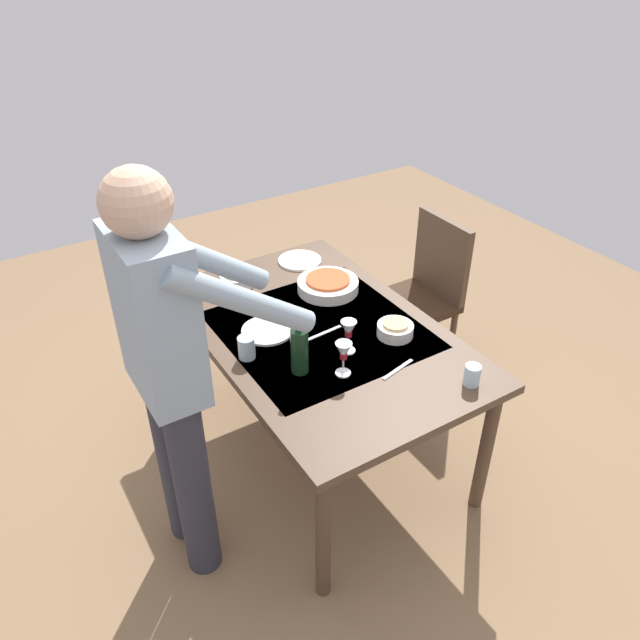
# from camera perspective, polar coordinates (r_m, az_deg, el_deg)

# --- Properties ---
(ground_plane) EXTENTS (6.00, 6.00, 0.00)m
(ground_plane) POSITION_cam_1_polar(r_m,az_deg,el_deg) (3.23, -0.00, -11.49)
(ground_plane) COLOR #846647
(dining_table) EXTENTS (1.52, 0.97, 0.72)m
(dining_table) POSITION_cam_1_polar(r_m,az_deg,el_deg) (2.80, -0.00, -2.03)
(dining_table) COLOR #4C3828
(dining_table) RESTS_ON ground_plane
(chair_near) EXTENTS (0.40, 0.40, 0.91)m
(chair_near) POSITION_cam_1_polar(r_m,az_deg,el_deg) (3.50, 9.69, 3.00)
(chair_near) COLOR #352114
(chair_near) RESTS_ON ground_plane
(person_server) EXTENTS (0.42, 0.61, 1.69)m
(person_server) POSITION_cam_1_polar(r_m,az_deg,el_deg) (2.22, -13.63, -4.20)
(person_server) COLOR #2D2D38
(person_server) RESTS_ON ground_plane
(wine_bottle) EXTENTS (0.07, 0.07, 0.30)m
(wine_bottle) POSITION_cam_1_polar(r_m,az_deg,el_deg) (2.46, -1.90, -2.69)
(wine_bottle) COLOR black
(wine_bottle) RESTS_ON dining_table
(wine_glass_left) EXTENTS (0.07, 0.07, 0.15)m
(wine_glass_left) POSITION_cam_1_polar(r_m,az_deg,el_deg) (2.45, 2.18, -3.05)
(wine_glass_left) COLOR white
(wine_glass_left) RESTS_ON dining_table
(wine_glass_right) EXTENTS (0.07, 0.07, 0.15)m
(wine_glass_right) POSITION_cam_1_polar(r_m,az_deg,el_deg) (2.57, 2.64, -1.01)
(wine_glass_right) COLOR white
(wine_glass_right) RESTS_ON dining_table
(water_cup_near_left) EXTENTS (0.07, 0.07, 0.10)m
(water_cup_near_left) POSITION_cam_1_polar(r_m,az_deg,el_deg) (2.58, -6.80, -2.54)
(water_cup_near_left) COLOR silver
(water_cup_near_left) RESTS_ON dining_table
(water_cup_near_right) EXTENTS (0.08, 0.08, 0.09)m
(water_cup_near_right) POSITION_cam_1_polar(r_m,az_deg,el_deg) (3.11, -12.18, 3.52)
(water_cup_near_right) COLOR silver
(water_cup_near_right) RESTS_ON dining_table
(water_cup_far_left) EXTENTS (0.06, 0.06, 0.09)m
(water_cup_far_left) POSITION_cam_1_polar(r_m,az_deg,el_deg) (2.50, 13.85, -4.96)
(water_cup_far_left) COLOR silver
(water_cup_far_left) RESTS_ON dining_table
(serving_bowl_pasta) EXTENTS (0.30, 0.30, 0.07)m
(serving_bowl_pasta) POSITION_cam_1_polar(r_m,az_deg,el_deg) (3.03, 0.73, 3.29)
(serving_bowl_pasta) COLOR white
(serving_bowl_pasta) RESTS_ON dining_table
(side_bowl_salad) EXTENTS (0.18, 0.18, 0.07)m
(side_bowl_salad) POSITION_cam_1_polar(r_m,az_deg,el_deg) (3.11, -7.60, 3.89)
(side_bowl_salad) COLOR white
(side_bowl_salad) RESTS_ON dining_table
(side_bowl_bread) EXTENTS (0.16, 0.16, 0.07)m
(side_bowl_bread) POSITION_cam_1_polar(r_m,az_deg,el_deg) (2.73, 6.95, -0.83)
(side_bowl_bread) COLOR white
(side_bowl_bread) RESTS_ON dining_table
(dinner_plate_near) EXTENTS (0.23, 0.23, 0.01)m
(dinner_plate_near) POSITION_cam_1_polar(r_m,az_deg,el_deg) (3.30, -1.88, 5.51)
(dinner_plate_near) COLOR white
(dinner_plate_near) RESTS_ON dining_table
(dinner_plate_far) EXTENTS (0.23, 0.23, 0.01)m
(dinner_plate_far) POSITION_cam_1_polar(r_m,az_deg,el_deg) (2.75, -4.88, -0.96)
(dinner_plate_far) COLOR white
(dinner_plate_far) RESTS_ON dining_table
(table_knife) EXTENTS (0.03, 0.20, 0.00)m
(table_knife) POSITION_cam_1_polar(r_m,az_deg,el_deg) (2.73, 0.24, -1.27)
(table_knife) COLOR silver
(table_knife) RESTS_ON dining_table
(table_fork) EXTENTS (0.05, 0.18, 0.00)m
(table_fork) POSITION_cam_1_polar(r_m,az_deg,el_deg) (2.55, 7.19, -4.54)
(table_fork) COLOR silver
(table_fork) RESTS_ON dining_table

